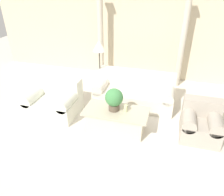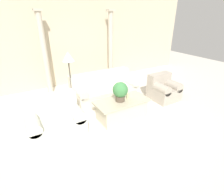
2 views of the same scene
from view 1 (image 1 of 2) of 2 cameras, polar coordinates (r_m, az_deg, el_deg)
ground_plane at (r=5.22m, az=2.20°, el=-5.38°), size 16.00×16.00×0.00m
wall_back at (r=7.05m, az=7.99°, el=18.00°), size 10.00×0.06×3.20m
sofa_long at (r=5.73m, az=5.94°, el=1.73°), size 2.00×0.94×0.80m
loveseat at (r=5.49m, az=-14.82°, el=-0.36°), size 1.19×0.94×0.80m
coffee_table at (r=4.75m, az=1.11°, el=-5.69°), size 1.37×0.67×0.49m
potted_plant at (r=4.49m, az=0.55°, el=-0.15°), size 0.38×0.38×0.49m
pillar_candle at (r=4.55m, az=3.58°, el=-2.69°), size 0.08×0.08×0.15m
floor_lamp at (r=5.71m, az=-3.35°, el=12.29°), size 0.34×0.34×1.54m
column_left at (r=6.94m, az=-3.00°, el=15.61°), size 0.25×0.25×2.57m
column_right at (r=6.59m, az=17.87°, el=13.51°), size 0.25×0.25×2.57m
armchair at (r=4.88m, az=22.13°, el=-5.84°), size 0.77×0.78×0.77m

